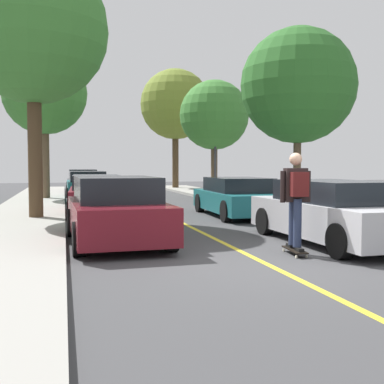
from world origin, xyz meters
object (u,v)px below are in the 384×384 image
object	(u,v)px
parked_car_left_near	(96,194)
street_tree_left_near	(45,93)
parked_car_left_farthest	(83,182)
parked_car_right_near	(238,197)
parked_car_right_nearest	(332,213)
parked_car_left_nearest	(116,211)
street_tree_right_nearest	(298,86)
skateboarder	(296,195)
streetlamp	(215,138)
parked_car_left_far	(87,186)
street_tree_right_near	(214,115)
skateboard	(295,250)
street_tree_left_nearest	(33,29)
street_tree_right_far	(175,105)

from	to	relation	value
parked_car_left_near	street_tree_left_near	xyz separation A→B (m)	(-1.87, 6.53, 4.32)
parked_car_left_farthest	parked_car_right_near	size ratio (longest dim) A/B	0.99
parked_car_right_nearest	parked_car_left_nearest	bearing A→B (deg)	164.74
street_tree_right_nearest	skateboarder	size ratio (longest dim) A/B	3.34
parked_car_right_near	streetlamp	world-z (taller)	streetlamp
parked_car_left_far	parked_car_left_farthest	world-z (taller)	parked_car_left_farthest
street_tree_right_nearest	street_tree_right_near	size ratio (longest dim) A/B	1.03
street_tree_left_near	skateboard	distance (m)	16.81
parked_car_left_near	parked_car_right_nearest	distance (m)	8.96
parked_car_left_near	skateboarder	distance (m)	9.34
street_tree_right_nearest	skateboard	xyz separation A→B (m)	(-3.22, -6.25, -4.12)
skateboarder	street_tree_right_nearest	bearing A→B (deg)	62.86
parked_car_left_near	street_tree_left_near	bearing A→B (deg)	105.99
streetlamp	skateboarder	bearing A→B (deg)	-101.90
parked_car_right_nearest	street_tree_right_near	xyz separation A→B (m)	(1.87, 14.26, 3.50)
parked_car_left_near	skateboard	xyz separation A→B (m)	(3.05, -8.78, -0.56)
parked_car_left_far	skateboarder	bearing A→B (deg)	-79.03
parked_car_left_far	parked_car_right_nearest	size ratio (longest dim) A/B	1.01
parked_car_left_nearest	parked_car_right_near	bearing A→B (deg)	45.82
street_tree_right_nearest	skateboard	world-z (taller)	street_tree_right_nearest
street_tree_left_nearest	street_tree_right_far	distance (m)	19.11
parked_car_left_far	streetlamp	bearing A→B (deg)	-9.05
parked_car_left_nearest	street_tree_right_nearest	distance (m)	8.26
street_tree_right_far	streetlamp	world-z (taller)	street_tree_right_far
skateboard	skateboarder	world-z (taller)	skateboarder
streetlamp	parked_car_left_farthest	bearing A→B (deg)	132.28
parked_car_left_far	skateboarder	xyz separation A→B (m)	(3.04, -15.70, 0.44)
street_tree_left_near	street_tree_right_near	world-z (taller)	street_tree_left_near
parked_car_right_near	parked_car_left_nearest	bearing A→B (deg)	-134.18
street_tree_left_nearest	skateboard	size ratio (longest dim) A/B	8.85
parked_car_left_nearest	skateboarder	world-z (taller)	skateboarder
parked_car_left_nearest	parked_car_left_near	world-z (taller)	parked_car_left_nearest
parked_car_left_far	street_tree_left_nearest	world-z (taller)	street_tree_left_nearest
street_tree_right_far	skateboarder	world-z (taller)	street_tree_right_far
parked_car_right_nearest	street_tree_right_near	size ratio (longest dim) A/B	0.80
street_tree_left_nearest	street_tree_right_nearest	distance (m)	8.26
parked_car_left_near	skateboarder	xyz separation A→B (m)	(3.04, -8.82, 0.46)
street_tree_left_near	parked_car_left_near	bearing A→B (deg)	-74.01
street_tree_right_far	streetlamp	distance (m)	9.74
street_tree_left_nearest	street_tree_right_near	distance (m)	11.85
parked_car_left_near	parked_car_left_farthest	world-z (taller)	parked_car_left_farthest
parked_car_left_nearest	parked_car_left_farthest	size ratio (longest dim) A/B	0.88
parked_car_left_far	streetlamp	world-z (taller)	streetlamp
parked_car_right_nearest	street_tree_left_near	world-z (taller)	street_tree_left_near
parked_car_left_near	streetlamp	distance (m)	8.84
street_tree_right_near	streetlamp	bearing A→B (deg)	-102.20
street_tree_right_nearest	street_tree_right_far	size ratio (longest dim) A/B	0.74
parked_car_left_near	street_tree_right_nearest	xyz separation A→B (m)	(6.27, -2.53, 3.55)
parked_car_right_nearest	skateboarder	bearing A→B (deg)	-143.09
parked_car_left_far	street_tree_right_near	distance (m)	7.18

